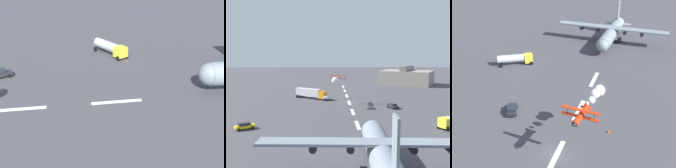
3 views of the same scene
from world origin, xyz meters
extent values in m
cube|color=white|center=(14.83, 0.00, 0.01)|extent=(8.00, 0.90, 0.01)
cube|color=white|center=(29.66, 0.00, 0.01)|extent=(8.00, 0.90, 0.01)
sphere|color=gray|center=(45.33, 1.16, 3.19)|extent=(3.78, 3.78, 3.78)
cube|color=yellow|center=(33.90, 19.50, 1.60)|extent=(3.17, 3.09, 2.20)
cylinder|color=#B7BCC6|center=(31.57, 23.65, 1.85)|extent=(5.41, 7.41, 2.10)
cylinder|color=black|center=(35.24, 19.56, 0.50)|extent=(0.77, 1.03, 1.00)
cylinder|color=black|center=(31.21, 26.73, 0.50)|extent=(0.77, 1.03, 1.00)
cylinder|color=black|center=(33.14, 18.39, 0.50)|extent=(0.77, 1.03, 1.00)
cylinder|color=black|center=(29.12, 25.55, 0.50)|extent=(0.77, 1.03, 1.00)
cube|color=#262628|center=(9.93, 12.99, 0.65)|extent=(4.70, 3.23, 0.65)
cylinder|color=black|center=(11.03, 14.37, 0.32)|extent=(0.68, 0.43, 0.64)
cylinder|color=black|center=(11.67, 12.69, 0.32)|extent=(0.68, 0.43, 0.64)
camera|label=1|loc=(22.30, -41.08, 22.10)|focal=48.22mm
camera|label=2|loc=(94.54, -6.62, 17.66)|focal=44.29mm
camera|label=3|loc=(-38.35, -13.37, 35.21)|focal=49.67mm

